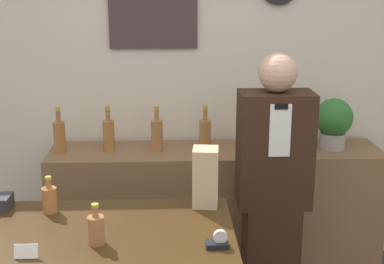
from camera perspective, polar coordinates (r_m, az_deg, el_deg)
back_wall at (r=3.71m, az=-1.02°, el=6.02°), size 5.20×0.09×2.70m
back_shelf at (r=3.70m, az=2.47°, el=-8.62°), size 2.19×0.46×0.91m
shopkeeper at (r=3.11m, az=8.59°, el=-6.63°), size 0.41×0.26×1.61m
potted_plant at (r=3.64m, az=14.87°, el=1.13°), size 0.25×0.25×0.34m
paper_bag at (r=2.50m, az=1.44°, el=-4.83°), size 0.13×0.14×0.28m
tape_dispenser at (r=2.16m, az=2.81°, el=-11.60°), size 0.09×0.06×0.07m
price_card_right at (r=2.17m, az=-17.28°, el=-12.06°), size 0.09×0.02×0.06m
counter_bottle_1 at (r=2.54m, az=-14.95°, el=-6.90°), size 0.07×0.07×0.17m
counter_bottle_2 at (r=2.20m, az=-10.19°, el=-10.14°), size 0.07×0.07×0.17m
shelf_bottle_0 at (r=3.56m, az=-13.95°, el=-0.37°), size 0.08×0.08×0.30m
shelf_bottle_1 at (r=3.53m, az=-8.88°, el=-0.24°), size 0.08×0.08×0.30m
shelf_bottle_2 at (r=3.49m, az=-3.76°, el=-0.23°), size 0.08×0.08×0.30m
shelf_bottle_3 at (r=3.49m, az=1.40°, el=-0.20°), size 0.08×0.08×0.30m
shelf_bottle_4 at (r=3.55m, az=6.44°, el=-0.03°), size 0.08×0.08×0.30m
shelf_bottle_5 at (r=3.61m, az=11.41°, el=-0.00°), size 0.08×0.08×0.30m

